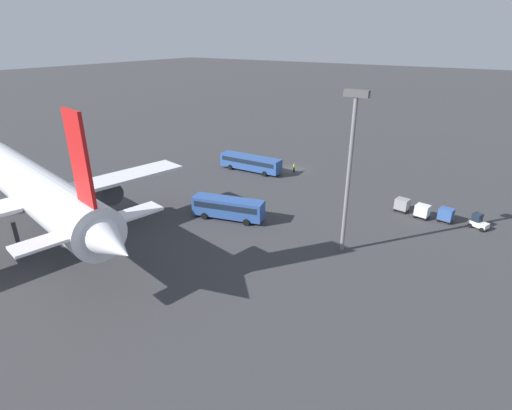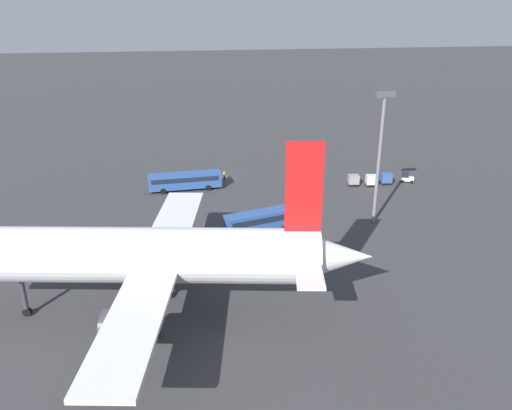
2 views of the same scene
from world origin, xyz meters
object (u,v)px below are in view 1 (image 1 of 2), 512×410
Objects in this scene: airplane at (37,191)px; baggage_tug at (478,222)px; cargo_cart_grey at (402,204)px; shuttle_bus_far at (228,207)px; shuttle_bus_near at (251,162)px; cargo_cart_white at (422,211)px; worker_person at (294,168)px; cargo_cart_blue at (446,214)px.

baggage_tug is at bearing -131.22° from airplane.
baggage_tug is (-46.79, -36.04, -6.30)m from airplane.
cargo_cart_grey is (-36.25, -35.89, -6.05)m from airplane.
shuttle_bus_far reaches higher than baggage_tug.
shuttle_bus_near reaches higher than baggage_tug.
shuttle_bus_far reaches higher than cargo_cart_grey.
shuttle_bus_far is at bearing -118.24° from airplane.
cargo_cart_white and cargo_cart_grey have the same top height.
airplane is at bearing 35.85° from shuttle_bus_far.
cargo_cart_white is (-26.16, 8.31, 0.32)m from worker_person.
cargo_cart_blue is 1.00× the size of cargo_cart_grey.
cargo_cart_grey is (3.16, -0.80, 0.00)m from cargo_cart_white.
baggage_tug is 1.23× the size of cargo_cart_blue.
cargo_cart_white is (-23.85, -16.16, -0.71)m from shuttle_bus_far.
shuttle_bus_far is 28.82m from cargo_cart_white.
cargo_cart_grey is (6.33, -0.24, 0.00)m from cargo_cart_blue.
cargo_cart_white is at bearing 29.75° from baggage_tug.
shuttle_bus_near is 4.78× the size of baggage_tug.
cargo_cart_blue is at bearing 27.69° from baggage_tug.
shuttle_bus_near is 8.71m from worker_person.
shuttle_bus_far is 4.03× the size of baggage_tug.
shuttle_bus_near is at bearing -78.73° from shuttle_bus_far.
cargo_cart_grey is (-23.00, 7.51, 0.32)m from worker_person.
baggage_tug is 1.23× the size of cargo_cart_grey.
baggage_tug is 7.45m from cargo_cart_white.
baggage_tug is (-41.15, 3.20, -0.92)m from shuttle_bus_near.
cargo_cart_blue is (-29.33, 7.75, 0.32)m from worker_person.
airplane is 55.86m from cargo_cart_blue.
shuttle_bus_far is 4.98× the size of cargo_cart_white.
cargo_cart_blue and cargo_cart_grey have the same top height.
baggage_tug is at bearing -166.02° from shuttle_bus_far.
shuttle_bus_far is 35.63m from baggage_tug.
baggage_tug is at bearing 167.63° from worker_person.
shuttle_bus_near is 1.19× the size of shuttle_bus_far.
shuttle_bus_near is 22.61m from shuttle_bus_far.
cargo_cart_white is 3.26m from cargo_cart_grey.
cargo_cart_grey is at bearing 171.35° from shuttle_bus_near.
worker_person is 24.20m from cargo_cart_grey.
airplane is 26.64× the size of worker_person.
shuttle_bus_near is 41.28m from baggage_tug.
worker_person is 27.45m from cargo_cart_white.
cargo_cart_blue reaches higher than worker_person.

